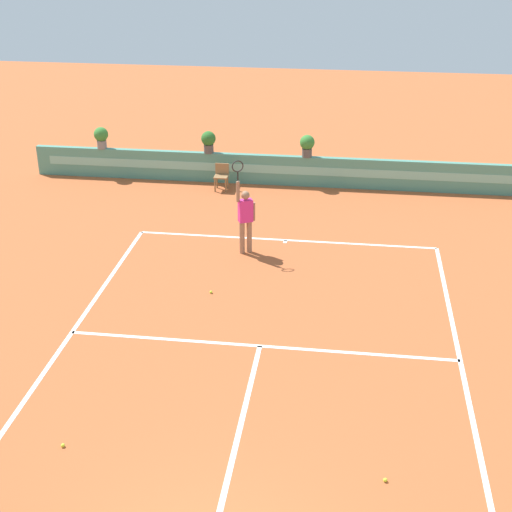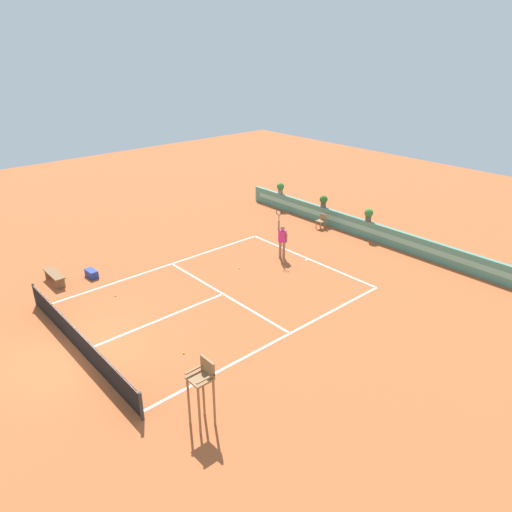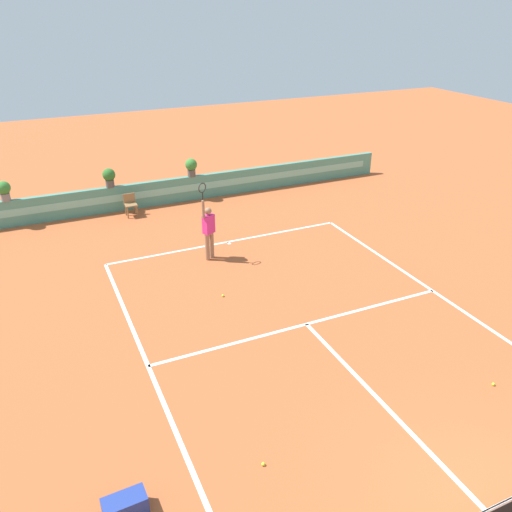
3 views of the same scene
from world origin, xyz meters
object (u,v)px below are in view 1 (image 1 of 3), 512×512
object	(u,v)px
ball_kid_chair	(221,175)
tennis_ball_mid_court	(211,292)
tennis_ball_near_baseline	(385,480)
potted_plant_left	(208,141)
potted_plant_far_left	(101,136)
tennis_player	(245,216)
tennis_ball_by_sideline	(63,445)
potted_plant_centre	(307,144)

from	to	relation	value
ball_kid_chair	tennis_ball_mid_court	distance (m)	7.18
tennis_ball_near_baseline	potted_plant_left	xyz separation A→B (m)	(-5.53, 13.71, 1.38)
potted_plant_far_left	potted_plant_left	bearing A→B (deg)	0.00
tennis_ball_near_baseline	potted_plant_left	bearing A→B (deg)	111.98
tennis_ball_near_baseline	potted_plant_left	size ratio (longest dim) A/B	0.09
tennis_ball_mid_court	potted_plant_left	size ratio (longest dim) A/B	0.09
ball_kid_chair	tennis_player	bearing A→B (deg)	-72.44
ball_kid_chair	tennis_player	world-z (taller)	tennis_player
tennis_player	tennis_ball_by_sideline	bearing A→B (deg)	-103.33
tennis_ball_by_sideline	ball_kid_chair	bearing A→B (deg)	88.03
potted_plant_far_left	potted_plant_centre	bearing A→B (deg)	0.00
ball_kid_chair	tennis_ball_by_sideline	size ratio (longest dim) A/B	12.50
tennis_ball_near_baseline	tennis_ball_mid_court	xyz separation A→B (m)	(-3.97, 5.88, 0.00)
tennis_player	potted_plant_far_left	xyz separation A→B (m)	(-5.70, 5.44, 0.36)
tennis_ball_by_sideline	potted_plant_centre	bearing A→B (deg)	76.96
tennis_player	tennis_ball_near_baseline	world-z (taller)	tennis_player
tennis_player	potted_plant_left	xyz separation A→B (m)	(-2.04, 5.44, 0.36)
tennis_player	tennis_ball_by_sideline	xyz separation A→B (m)	(-1.93, -8.16, -1.02)
tennis_ball_near_baseline	tennis_player	bearing A→B (deg)	112.92
potted_plant_far_left	tennis_player	bearing A→B (deg)	-43.64
ball_kid_chair	potted_plant_left	size ratio (longest dim) A/B	1.17
potted_plant_centre	potted_plant_far_left	world-z (taller)	same
tennis_ball_mid_court	potted_plant_left	xyz separation A→B (m)	(-1.56, 7.83, 1.38)
ball_kid_chair	tennis_ball_near_baseline	size ratio (longest dim) A/B	12.50
potted_plant_centre	potted_plant_left	world-z (taller)	same
ball_kid_chair	potted_plant_far_left	size ratio (longest dim) A/B	1.17
ball_kid_chair	tennis_player	xyz separation A→B (m)	(1.49, -4.71, 0.57)
potted_plant_centre	potted_plant_left	xyz separation A→B (m)	(-3.26, 0.00, 0.00)
ball_kid_chair	potted_plant_centre	bearing A→B (deg)	15.13
tennis_ball_near_baseline	potted_plant_left	distance (m)	14.85
ball_kid_chair	potted_plant_far_left	world-z (taller)	potted_plant_far_left
ball_kid_chair	tennis_ball_mid_court	xyz separation A→B (m)	(1.01, -7.10, -0.44)
tennis_player	tennis_ball_mid_court	world-z (taller)	tennis_player
tennis_player	potted_plant_centre	size ratio (longest dim) A/B	3.57
tennis_player	potted_plant_centre	distance (m)	5.58
tennis_ball_mid_court	potted_plant_far_left	distance (m)	9.51
tennis_ball_near_baseline	potted_plant_far_left	bearing A→B (deg)	123.87
tennis_ball_by_sideline	potted_plant_left	size ratio (longest dim) A/B	0.09
tennis_ball_near_baseline	potted_plant_left	world-z (taller)	potted_plant_left
tennis_ball_mid_court	potted_plant_left	distance (m)	8.10
tennis_player	potted_plant_far_left	bearing A→B (deg)	136.36
potted_plant_centre	potted_plant_left	bearing A→B (deg)	180.00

